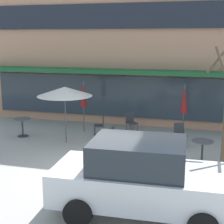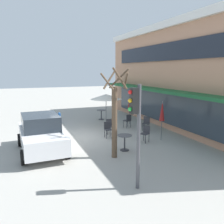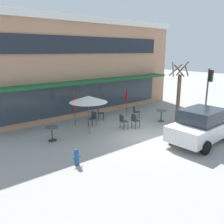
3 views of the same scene
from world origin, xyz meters
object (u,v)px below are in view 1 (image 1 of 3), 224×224
(cafe_chair_3, at_px, (130,142))
(parked_sedan, at_px, (143,178))
(cafe_chair_1, at_px, (114,137))
(patio_umbrella_cream_folded, at_px, (184,100))
(cafe_table_streetside, at_px, (22,124))
(patio_umbrella_corner_open, at_px, (65,91))
(cafe_table_near_wall, at_px, (202,148))
(cafe_chair_2, at_px, (101,124))
(cafe_chair_0, at_px, (180,133))
(cafe_chair_4, at_px, (131,122))
(patio_umbrella_green_folded, at_px, (83,95))

(cafe_chair_3, xyz_separation_m, parked_sedan, (1.09, -3.76, 0.35))
(cafe_chair_1, bearing_deg, patio_umbrella_cream_folded, 43.57)
(cafe_table_streetside, xyz_separation_m, parked_sedan, (5.88, -5.01, 0.36))
(cafe_table_streetside, bearing_deg, cafe_chair_1, -12.21)
(patio_umbrella_corner_open, xyz_separation_m, cafe_chair_1, (2.08, -0.54, -1.50))
(cafe_table_near_wall, xyz_separation_m, cafe_chair_3, (-2.40, 0.05, 0.01))
(patio_umbrella_cream_folded, distance_m, cafe_chair_2, 3.51)
(patio_umbrella_corner_open, relative_size, cafe_chair_0, 2.47)
(cafe_chair_1, bearing_deg, cafe_table_near_wall, -7.47)
(patio_umbrella_corner_open, xyz_separation_m, cafe_chair_3, (2.72, -0.89, -1.50))
(cafe_table_streetside, relative_size, cafe_chair_0, 0.85)
(cafe_table_near_wall, xyz_separation_m, cafe_chair_1, (-3.04, 0.40, 0.01))
(cafe_chair_4, bearing_deg, cafe_chair_0, -30.70)
(cafe_table_streetside, height_order, cafe_chair_1, cafe_chair_1)
(cafe_chair_1, distance_m, cafe_chair_3, 0.73)
(cafe_chair_3, bearing_deg, parked_sedan, -73.80)
(cafe_chair_1, height_order, parked_sedan, parked_sedan)
(cafe_table_near_wall, height_order, cafe_chair_1, cafe_chair_1)
(patio_umbrella_green_folded, bearing_deg, cafe_table_near_wall, -28.19)
(cafe_table_near_wall, bearing_deg, patio_umbrella_corner_open, 169.61)
(cafe_table_near_wall, height_order, patio_umbrella_cream_folded, patio_umbrella_cream_folded)
(cafe_chair_3, distance_m, cafe_chair_4, 2.87)
(patio_umbrella_cream_folded, bearing_deg, cafe_chair_3, -122.96)
(patio_umbrella_corner_open, distance_m, cafe_chair_2, 2.17)
(patio_umbrella_corner_open, relative_size, cafe_chair_4, 2.47)
(cafe_table_streetside, distance_m, cafe_chair_1, 4.25)
(patio_umbrella_cream_folded, xyz_separation_m, patio_umbrella_corner_open, (-4.35, -1.62, 0.39))
(cafe_chair_0, height_order, cafe_chair_1, same)
(cafe_chair_0, distance_m, cafe_chair_1, 2.52)
(patio_umbrella_green_folded, distance_m, cafe_chair_2, 1.56)
(patio_umbrella_cream_folded, xyz_separation_m, cafe_chair_0, (-0.06, -0.96, -1.10))
(patio_umbrella_cream_folded, bearing_deg, patio_umbrella_green_folded, 178.44)
(cafe_chair_4, bearing_deg, cafe_table_near_wall, -44.11)
(patio_umbrella_green_folded, height_order, parked_sedan, patio_umbrella_green_folded)
(patio_umbrella_corner_open, xyz_separation_m, cafe_chair_0, (4.30, 0.66, -1.50))
(cafe_table_near_wall, relative_size, patio_umbrella_cream_folded, 0.35)
(patio_umbrella_cream_folded, distance_m, parked_sedan, 6.35)
(patio_umbrella_green_folded, xyz_separation_m, cafe_chair_3, (2.60, -2.63, -1.10))
(patio_umbrella_green_folded, height_order, cafe_chair_1, patio_umbrella_green_folded)
(patio_umbrella_cream_folded, relative_size, cafe_chair_1, 2.47)
(cafe_table_near_wall, bearing_deg, cafe_chair_3, 178.92)
(patio_umbrella_cream_folded, bearing_deg, patio_umbrella_corner_open, -159.54)
(cafe_chair_0, bearing_deg, cafe_table_streetside, -177.28)
(patio_umbrella_green_folded, xyz_separation_m, patio_umbrella_cream_folded, (4.23, -0.12, 0.00))
(cafe_table_near_wall, distance_m, patio_umbrella_corner_open, 5.42)
(cafe_chair_0, bearing_deg, cafe_chair_4, 149.30)
(patio_umbrella_green_folded, bearing_deg, cafe_table_streetside, -147.80)
(patio_umbrella_corner_open, bearing_deg, cafe_chair_1, -14.57)
(cafe_table_near_wall, distance_m, cafe_table_streetside, 7.31)
(patio_umbrella_green_folded, relative_size, patio_umbrella_corner_open, 1.00)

